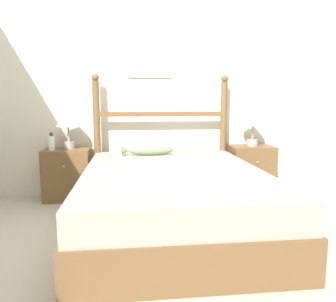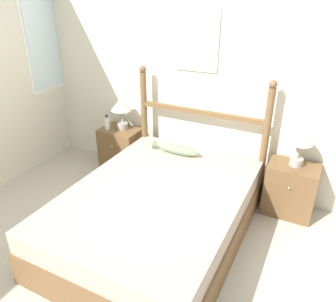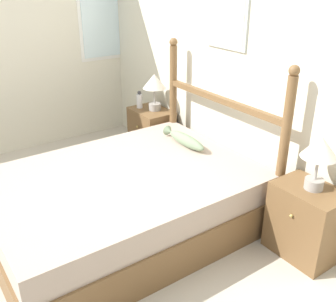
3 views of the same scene
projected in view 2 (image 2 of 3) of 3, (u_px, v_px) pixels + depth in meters
The scene contains 10 objects.
ground_plane at pixel (129, 279), 2.62m from camera, with size 16.00×16.00×0.00m, color #B7AD9E.
wall_back at pixel (212, 75), 3.43m from camera, with size 6.40×0.08×2.55m.
bed at pixel (158, 213), 2.99m from camera, with size 1.48×2.03×0.50m.
headboard at pixel (200, 128), 3.56m from camera, with size 1.48×0.08×1.34m.
nightstand_left at pixel (121, 149), 4.13m from camera, with size 0.48×0.37×0.55m.
nightstand_right at pixel (290, 189), 3.30m from camera, with size 0.48×0.37×0.55m.
table_lamp_left at pixel (121, 107), 3.89m from camera, with size 0.25×0.25×0.39m.
table_lamp_right at pixel (301, 139), 3.06m from camera, with size 0.25×0.25×0.39m.
bottle at pixel (107, 123), 3.97m from camera, with size 0.06×0.06×0.19m.
fish_pillow at pixel (176, 149), 3.50m from camera, with size 0.53×0.10×0.10m.
Camera 2 is at (1.13, -1.54, 2.08)m, focal length 35.00 mm.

